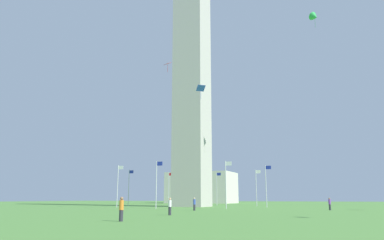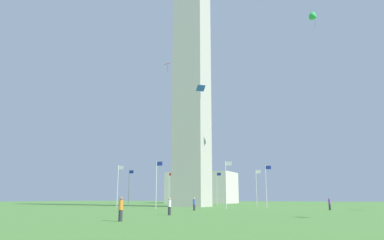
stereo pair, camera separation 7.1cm
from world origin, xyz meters
The scene contains 18 objects.
ground_plane centered at (0.00, 0.00, 0.00)m, with size 260.00×260.00×0.00m, color #548C3D.
obelisk_monument centered at (0.00, 0.00, 28.35)m, with size 6.24×6.24×56.70m.
flagpole_n centered at (14.76, 0.00, 4.19)m, with size 1.12×0.14×7.61m.
flagpole_ne centered at (10.46, 10.39, 4.19)m, with size 1.12×0.14×7.61m.
flagpole_e centered at (0.06, 14.70, 4.19)m, with size 1.12×0.14×7.61m.
flagpole_se centered at (-10.33, 10.39, 4.19)m, with size 1.12×0.14×7.61m.
flagpole_s centered at (-14.63, 0.00, 4.19)m, with size 1.12×0.14×7.61m.
flagpole_sw centered at (-10.33, -10.39, 4.19)m, with size 1.12×0.14×7.61m.
flagpole_w centered at (0.06, -14.70, 4.19)m, with size 1.12×0.14×7.61m.
flagpole_nw centered at (10.46, -10.39, 4.19)m, with size 1.12×0.14×7.61m.
person_purple_shirt centered at (26.05, -11.94, 0.85)m, with size 0.32×0.32×1.71m.
person_white_shirt centered at (12.39, -34.52, 0.84)m, with size 0.32×0.32×1.69m.
person_blue_shirt centered at (9.27, -20.84, 0.86)m, with size 0.32×0.32×1.72m.
person_orange_shirt centered at (13.57, -44.76, 0.87)m, with size 0.32×0.32×1.75m.
kite_blue_diamond centered at (6.35, -10.96, 20.28)m, with size 1.84×1.81×2.37m.
kite_red_diamond centered at (1.35, -13.93, 24.48)m, with size 1.44×1.38×1.82m.
kite_green_delta centered at (25.60, -6.60, 31.95)m, with size 2.31×2.26×2.90m.
distant_building centered at (-16.83, 47.54, 4.97)m, with size 21.21×13.45×9.95m.
Camera 2 is at (29.19, -68.03, 1.65)m, focal length 34.53 mm.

